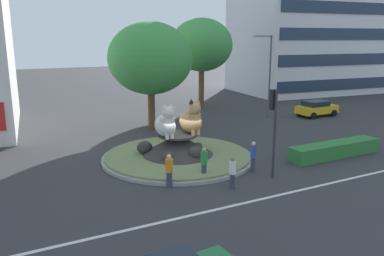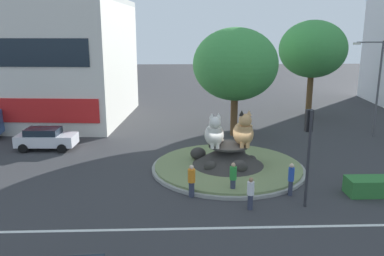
{
  "view_description": "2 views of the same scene",
  "coord_description": "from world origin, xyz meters",
  "px_view_note": "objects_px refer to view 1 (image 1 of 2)",
  "views": [
    {
      "loc": [
        -9.8,
        -20.9,
        7.35
      ],
      "look_at": [
        0.33,
        -1.29,
        2.19
      ],
      "focal_mm": 36.29,
      "sensor_mm": 36.0,
      "label": 1
    },
    {
      "loc": [
        -3.06,
        -22.68,
        8.25
      ],
      "look_at": [
        -2.24,
        -0.82,
        2.84
      ],
      "focal_mm": 36.54,
      "sensor_mm": 36.0,
      "label": 2
    }
  ],
  "objects_px": {
    "traffic_light_mast": "(274,117)",
    "pedestrian_green_shirt": "(204,162)",
    "cat_statue_white": "(166,124)",
    "cat_statue_calico": "(191,120)",
    "parked_car_right": "(316,108)",
    "broadleaf_tree_behind_island": "(202,45)",
    "streetlight_arm": "(268,71)",
    "pedestrian_orange_shirt": "(169,170)",
    "pedestrian_white_shirt": "(232,172)",
    "pedestrian_blue_shirt": "(253,155)",
    "second_tree_near_tower": "(150,58)"
  },
  "relations": [
    {
      "from": "pedestrian_green_shirt",
      "to": "pedestrian_blue_shirt",
      "type": "distance_m",
      "value": 2.96
    },
    {
      "from": "traffic_light_mast",
      "to": "pedestrian_green_shirt",
      "type": "height_order",
      "value": "traffic_light_mast"
    },
    {
      "from": "pedestrian_orange_shirt",
      "to": "parked_car_right",
      "type": "relative_size",
      "value": 0.42
    },
    {
      "from": "pedestrian_blue_shirt",
      "to": "parked_car_right",
      "type": "distance_m",
      "value": 17.88
    },
    {
      "from": "second_tree_near_tower",
      "to": "pedestrian_green_shirt",
      "type": "height_order",
      "value": "second_tree_near_tower"
    },
    {
      "from": "cat_statue_calico",
      "to": "pedestrian_green_shirt",
      "type": "bearing_deg",
      "value": -16.72
    },
    {
      "from": "pedestrian_green_shirt",
      "to": "parked_car_right",
      "type": "height_order",
      "value": "pedestrian_green_shirt"
    },
    {
      "from": "pedestrian_blue_shirt",
      "to": "pedestrian_orange_shirt",
      "type": "distance_m",
      "value": 5.1
    },
    {
      "from": "traffic_light_mast",
      "to": "streetlight_arm",
      "type": "bearing_deg",
      "value": -42.41
    },
    {
      "from": "cat_statue_calico",
      "to": "broadleaf_tree_behind_island",
      "type": "bearing_deg",
      "value": 149.73
    },
    {
      "from": "cat_statue_white",
      "to": "pedestrian_green_shirt",
      "type": "relative_size",
      "value": 1.23
    },
    {
      "from": "pedestrian_white_shirt",
      "to": "pedestrian_orange_shirt",
      "type": "height_order",
      "value": "pedestrian_orange_shirt"
    },
    {
      "from": "broadleaf_tree_behind_island",
      "to": "second_tree_near_tower",
      "type": "distance_m",
      "value": 11.34
    },
    {
      "from": "broadleaf_tree_behind_island",
      "to": "pedestrian_green_shirt",
      "type": "relative_size",
      "value": 5.51
    },
    {
      "from": "cat_statue_white",
      "to": "traffic_light_mast",
      "type": "height_order",
      "value": "traffic_light_mast"
    },
    {
      "from": "traffic_light_mast",
      "to": "pedestrian_green_shirt",
      "type": "bearing_deg",
      "value": 59.34
    },
    {
      "from": "streetlight_arm",
      "to": "pedestrian_green_shirt",
      "type": "bearing_deg",
      "value": 31.55
    },
    {
      "from": "cat_statue_white",
      "to": "pedestrian_orange_shirt",
      "type": "height_order",
      "value": "cat_statue_white"
    },
    {
      "from": "pedestrian_green_shirt",
      "to": "cat_statue_calico",
      "type": "bearing_deg",
      "value": 109.72
    },
    {
      "from": "pedestrian_blue_shirt",
      "to": "pedestrian_orange_shirt",
      "type": "bearing_deg",
      "value": 175.12
    },
    {
      "from": "pedestrian_white_shirt",
      "to": "pedestrian_orange_shirt",
      "type": "bearing_deg",
      "value": 6.58
    },
    {
      "from": "traffic_light_mast",
      "to": "pedestrian_blue_shirt",
      "type": "height_order",
      "value": "traffic_light_mast"
    },
    {
      "from": "cat_statue_white",
      "to": "cat_statue_calico",
      "type": "distance_m",
      "value": 1.78
    },
    {
      "from": "cat_statue_calico",
      "to": "parked_car_right",
      "type": "height_order",
      "value": "cat_statue_calico"
    },
    {
      "from": "pedestrian_green_shirt",
      "to": "pedestrian_blue_shirt",
      "type": "xyz_separation_m",
      "value": [
        2.94,
        -0.34,
        0.05
      ]
    },
    {
      "from": "cat_statue_white",
      "to": "parked_car_right",
      "type": "height_order",
      "value": "cat_statue_white"
    },
    {
      "from": "streetlight_arm",
      "to": "second_tree_near_tower",
      "type": "bearing_deg",
      "value": -14.01
    },
    {
      "from": "traffic_light_mast",
      "to": "parked_car_right",
      "type": "bearing_deg",
      "value": -57.53
    },
    {
      "from": "streetlight_arm",
      "to": "pedestrian_orange_shirt",
      "type": "bearing_deg",
      "value": 27.91
    },
    {
      "from": "broadleaf_tree_behind_island",
      "to": "streetlight_arm",
      "type": "distance_m",
      "value": 8.79
    },
    {
      "from": "broadleaf_tree_behind_island",
      "to": "cat_statue_calico",
      "type": "bearing_deg",
      "value": -120.58
    },
    {
      "from": "broadleaf_tree_behind_island",
      "to": "pedestrian_green_shirt",
      "type": "distance_m",
      "value": 22.56
    },
    {
      "from": "pedestrian_green_shirt",
      "to": "parked_car_right",
      "type": "bearing_deg",
      "value": 65.63
    },
    {
      "from": "parked_car_right",
      "to": "cat_statue_calico",
      "type": "bearing_deg",
      "value": -160.88
    },
    {
      "from": "pedestrian_green_shirt",
      "to": "pedestrian_orange_shirt",
      "type": "bearing_deg",
      "value": -135.0
    },
    {
      "from": "pedestrian_green_shirt",
      "to": "pedestrian_blue_shirt",
      "type": "height_order",
      "value": "pedestrian_blue_shirt"
    },
    {
      "from": "cat_statue_calico",
      "to": "broadleaf_tree_behind_island",
      "type": "height_order",
      "value": "broadleaf_tree_behind_island"
    },
    {
      "from": "pedestrian_green_shirt",
      "to": "pedestrian_orange_shirt",
      "type": "distance_m",
      "value": 2.19
    },
    {
      "from": "pedestrian_green_shirt",
      "to": "pedestrian_white_shirt",
      "type": "distance_m",
      "value": 1.97
    },
    {
      "from": "cat_statue_calico",
      "to": "second_tree_near_tower",
      "type": "bearing_deg",
      "value": 176.06
    },
    {
      "from": "traffic_light_mast",
      "to": "pedestrian_white_shirt",
      "type": "bearing_deg",
      "value": 91.75
    },
    {
      "from": "streetlight_arm",
      "to": "pedestrian_white_shirt",
      "type": "distance_m",
      "value": 18.07
    },
    {
      "from": "pedestrian_orange_shirt",
      "to": "streetlight_arm",
      "type": "bearing_deg",
      "value": 152.99
    },
    {
      "from": "pedestrian_white_shirt",
      "to": "cat_statue_calico",
      "type": "bearing_deg",
      "value": -59.2
    },
    {
      "from": "cat_statue_calico",
      "to": "pedestrian_green_shirt",
      "type": "height_order",
      "value": "cat_statue_calico"
    },
    {
      "from": "second_tree_near_tower",
      "to": "parked_car_right",
      "type": "xyz_separation_m",
      "value": [
        15.97,
        -2.15,
        -4.94
      ]
    },
    {
      "from": "broadleaf_tree_behind_island",
      "to": "cat_statue_white",
      "type": "bearing_deg",
      "value": -124.97
    },
    {
      "from": "cat_statue_calico",
      "to": "streetlight_arm",
      "type": "height_order",
      "value": "streetlight_arm"
    },
    {
      "from": "second_tree_near_tower",
      "to": "pedestrian_blue_shirt",
      "type": "distance_m",
      "value": 13.21
    },
    {
      "from": "second_tree_near_tower",
      "to": "streetlight_arm",
      "type": "bearing_deg",
      "value": -4.54
    }
  ]
}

